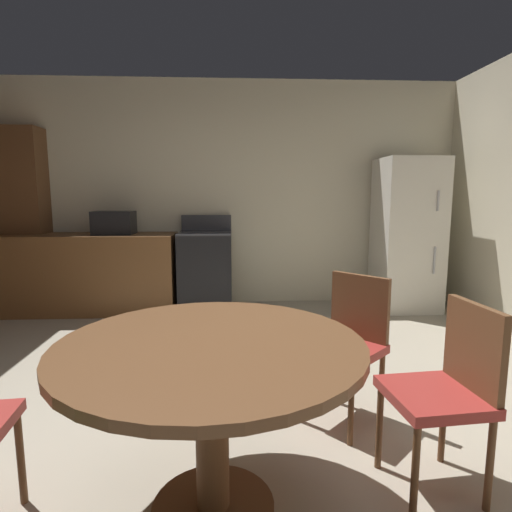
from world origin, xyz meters
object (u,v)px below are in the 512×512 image
Objects in this scene: microwave at (114,223)px; chair_east at (448,384)px; refrigerator at (407,235)px; dining_table at (211,377)px; chair_northeast at (349,338)px; oven_range at (206,271)px.

chair_east is at bearing -53.11° from microwave.
refrigerator is 3.80m from dining_table.
chair_east is (-1.06, -3.04, -0.38)m from refrigerator.
chair_northeast and chair_east have the same top height.
oven_range reaches higher than chair_northeast.
microwave is at bearing -93.45° from chair_northeast.
oven_range is at bearing 178.69° from refrigerator.
oven_range is at bearing -110.75° from chair_northeast.
oven_range is 0.62× the size of refrigerator.
refrigerator is 2.02× the size of chair_northeast.
refrigerator reaches higher than chair_east.
microwave is at bearing 111.56° from dining_table.
chair_east is at bearing 71.13° from chair_northeast.
chair_northeast reaches higher than dining_table.
chair_northeast is at bearing -50.39° from microwave.
oven_range reaches higher than dining_table.
dining_table is 1.07m from chair_east.
oven_range is 1.26× the size of chair_east.
refrigerator is at bearing -0.85° from microwave.
refrigerator is 1.40× the size of dining_table.
microwave is 0.51× the size of chair_northeast.
chair_northeast is 0.69m from chair_east.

